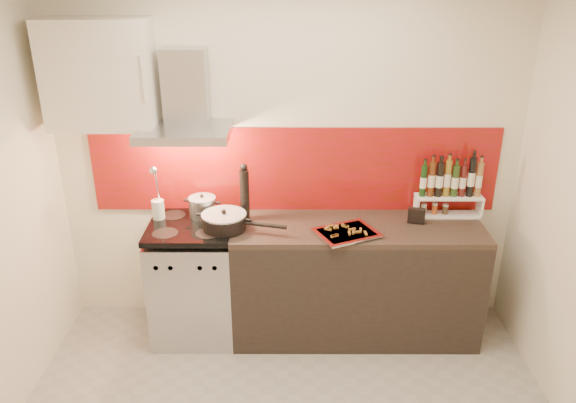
{
  "coord_description": "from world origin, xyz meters",
  "views": [
    {
      "loc": [
        0.01,
        -2.52,
        2.64
      ],
      "look_at": [
        0.0,
        0.95,
        1.15
      ],
      "focal_mm": 35.0,
      "sensor_mm": 36.0,
      "label": 1
    }
  ],
  "objects_px": {
    "range_stove": "(195,281)",
    "baking_tray": "(346,233)",
    "saute_pan": "(225,221)",
    "stock_pot": "(202,207)",
    "pepper_mill": "(245,193)",
    "counter": "(355,280)"
  },
  "relations": [
    {
      "from": "range_stove",
      "to": "baking_tray",
      "type": "relative_size",
      "value": 1.82
    },
    {
      "from": "counter",
      "to": "saute_pan",
      "type": "bearing_deg",
      "value": -176.05
    },
    {
      "from": "stock_pot",
      "to": "saute_pan",
      "type": "xyz_separation_m",
      "value": [
        0.19,
        -0.2,
        -0.02
      ]
    },
    {
      "from": "pepper_mill",
      "to": "baking_tray",
      "type": "relative_size",
      "value": 0.86
    },
    {
      "from": "saute_pan",
      "to": "pepper_mill",
      "type": "xyz_separation_m",
      "value": [
        0.13,
        0.17,
        0.14
      ]
    },
    {
      "from": "stock_pot",
      "to": "pepper_mill",
      "type": "bearing_deg",
      "value": -5.83
    },
    {
      "from": "baking_tray",
      "to": "stock_pot",
      "type": "bearing_deg",
      "value": 164.41
    },
    {
      "from": "counter",
      "to": "saute_pan",
      "type": "distance_m",
      "value": 1.08
    },
    {
      "from": "stock_pot",
      "to": "pepper_mill",
      "type": "xyz_separation_m",
      "value": [
        0.32,
        -0.03,
        0.12
      ]
    },
    {
      "from": "pepper_mill",
      "to": "saute_pan",
      "type": "bearing_deg",
      "value": -127.2
    },
    {
      "from": "counter",
      "to": "stock_pot",
      "type": "height_order",
      "value": "stock_pot"
    },
    {
      "from": "saute_pan",
      "to": "baking_tray",
      "type": "height_order",
      "value": "saute_pan"
    },
    {
      "from": "pepper_mill",
      "to": "stock_pot",
      "type": "bearing_deg",
      "value": 174.17
    },
    {
      "from": "range_stove",
      "to": "saute_pan",
      "type": "bearing_deg",
      "value": -13.17
    },
    {
      "from": "range_stove",
      "to": "saute_pan",
      "type": "height_order",
      "value": "saute_pan"
    },
    {
      "from": "range_stove",
      "to": "baking_tray",
      "type": "height_order",
      "value": "baking_tray"
    },
    {
      "from": "saute_pan",
      "to": "counter",
      "type": "bearing_deg",
      "value": 3.95
    },
    {
      "from": "pepper_mill",
      "to": "range_stove",
      "type": "bearing_deg",
      "value": -164.13
    },
    {
      "from": "stock_pot",
      "to": "pepper_mill",
      "type": "distance_m",
      "value": 0.34
    },
    {
      "from": "range_stove",
      "to": "counter",
      "type": "bearing_deg",
      "value": 0.23
    },
    {
      "from": "stock_pot",
      "to": "baking_tray",
      "type": "xyz_separation_m",
      "value": [
        1.03,
        -0.29,
        -0.07
      ]
    },
    {
      "from": "counter",
      "to": "baking_tray",
      "type": "xyz_separation_m",
      "value": [
        -0.1,
        -0.15,
        0.47
      ]
    }
  ]
}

